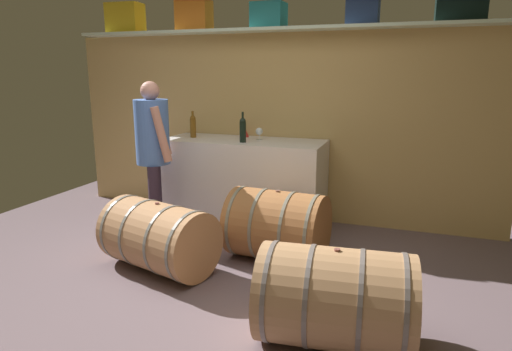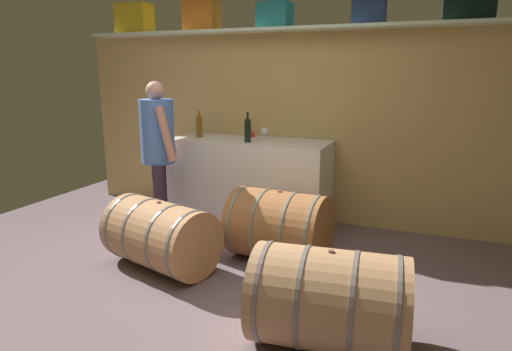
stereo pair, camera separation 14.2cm
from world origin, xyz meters
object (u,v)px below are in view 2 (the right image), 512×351
toolcase_teal (275,15)px  wine_barrel_far (161,235)px  wine_bottle_amber (199,125)px  winemaker_pouring (158,143)px  red_funnel (250,131)px  toolcase_black (469,4)px  toolcase_navy (369,7)px  toolcase_orange (201,16)px  work_cabinet (249,182)px  wine_bottle_dark (248,129)px  wine_glass (265,132)px  wine_barrel_flank (329,300)px  toolcase_yellow (134,19)px  wine_barrel_near (279,226)px

toolcase_teal → wine_barrel_far: size_ratio=0.32×
wine_bottle_amber → winemaker_pouring: 0.68m
red_funnel → toolcase_black: bearing=0.6°
toolcase_teal → toolcase_navy: 0.96m
toolcase_orange → work_cabinet: 1.92m
toolcase_orange → red_funnel: (0.59, -0.02, -1.26)m
toolcase_teal → work_cabinet: toolcase_teal is taller
toolcase_black → wine_bottle_dark: toolcase_black is taller
toolcase_teal → toolcase_black: size_ratio=0.78×
toolcase_teal → wine_barrel_far: (-0.44, -1.61, -1.93)m
wine_bottle_dark → toolcase_black: bearing=11.1°
wine_barrel_far → wine_glass: bearing=90.5°
wine_barrel_far → winemaker_pouring: bearing=139.1°
wine_glass → toolcase_black: bearing=5.4°
toolcase_teal → toolcase_orange: bearing=-179.0°
wine_barrel_flank → wine_bottle_dark: bearing=120.3°
toolcase_black → wine_bottle_amber: bearing=-176.7°
wine_bottle_amber → wine_bottle_dark: bearing=-12.0°
wine_barrel_far → toolcase_black: bearing=51.3°
wine_barrel_flank → wine_barrel_far: bearing=154.5°
toolcase_yellow → wine_bottle_dark: 2.05m
toolcase_yellow → wine_barrel_near: toolcase_yellow is taller
toolcase_black → wine_barrel_near: bearing=-144.7°
toolcase_black → wine_glass: bearing=-176.8°
toolcase_orange → wine_bottle_dark: 1.44m
toolcase_yellow → toolcase_teal: bearing=-2.7°
wine_barrel_near → toolcase_yellow: bearing=158.7°
wine_barrel_far → winemaker_pouring: winemaker_pouring is taller
toolcase_yellow → toolcase_orange: (0.90, 0.00, -0.00)m
toolcase_orange → wine_bottle_amber: 1.22m
toolcase_yellow → winemaker_pouring: size_ratio=0.25×
toolcase_orange → toolcase_black: toolcase_orange is taller
toolcase_teal → work_cabinet: size_ratio=0.19×
toolcase_orange → winemaker_pouring: size_ratio=0.23×
red_funnel → wine_barrel_flank: size_ratio=0.13×
wine_bottle_amber → wine_barrel_near: (1.23, -0.82, -0.75)m
red_funnel → wine_barrel_far: (-0.17, -1.58, -0.70)m
toolcase_yellow → winemaker_pouring: toolcase_yellow is taller
work_cabinet → wine_barrel_flank: bearing=-55.4°
wine_bottle_amber → wine_glass: bearing=5.8°
wine_barrel_flank → toolcase_black: bearing=67.1°
wine_glass → winemaker_pouring: (-0.85, -0.74, -0.06)m
wine_bottle_amber → winemaker_pouring: size_ratio=0.19×
toolcase_orange → wine_barrel_near: size_ratio=0.41×
toolcase_yellow → wine_barrel_far: 2.86m
toolcase_teal → wine_barrel_flank: toolcase_teal is taller
wine_bottle_dark → wine_bottle_amber: bearing=168.0°
wine_barrel_far → wine_barrel_flank: (1.59, -0.58, 0.02)m
toolcase_yellow → wine_bottle_dark: size_ratio=1.27×
toolcase_yellow → wine_barrel_near: (2.20, -1.07, -1.94)m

